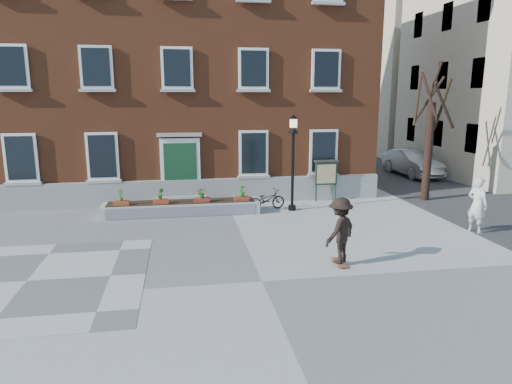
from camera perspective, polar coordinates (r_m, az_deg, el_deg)
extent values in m
plane|color=#99999C|center=(11.97, 0.77, -11.10)|extent=(100.00, 100.00, 0.00)
cube|color=#5D5D60|center=(13.36, -26.74, -9.91)|extent=(6.00, 6.00, 0.01)
imported|color=black|center=(19.05, 1.33, -0.96)|extent=(1.70, 0.92, 0.85)
imported|color=#A8ABAD|center=(28.61, 18.97, 3.46)|extent=(1.79, 4.72, 1.54)
imported|color=silver|center=(17.55, 25.93, -1.45)|extent=(0.71, 0.84, 1.96)
cube|color=brown|center=(24.87, -9.81, 14.84)|extent=(18.00, 10.00, 12.00)
cube|color=gray|center=(20.15, -9.32, -0.03)|extent=(18.00, 0.24, 1.10)
cube|color=#ACACA7|center=(20.12, -9.27, -1.36)|extent=(2.60, 0.80, 0.20)
cube|color=#ABABA6|center=(20.22, -9.29, -0.71)|extent=(2.20, 0.50, 0.20)
cube|color=white|center=(19.99, -9.42, 3.08)|extent=(1.70, 0.12, 2.50)
cube|color=#153B22|center=(19.96, -9.41, 2.77)|extent=(1.40, 0.06, 2.30)
cube|color=#999994|center=(19.79, -9.56, 7.06)|extent=(1.90, 0.25, 0.15)
cube|color=white|center=(20.91, -27.33, 3.81)|extent=(1.30, 0.10, 2.00)
cube|color=black|center=(20.87, -27.37, 3.79)|extent=(1.08, 0.04, 1.78)
cube|color=#A7A8A2|center=(21.01, -27.10, 0.93)|extent=(1.44, 0.20, 0.12)
cube|color=white|center=(20.79, -28.30, 13.66)|extent=(1.30, 0.10, 1.70)
cube|color=black|center=(20.75, -28.35, 13.66)|extent=(1.08, 0.04, 1.48)
cube|color=#A5A5A0|center=(20.71, -28.10, 11.16)|extent=(1.44, 0.20, 0.12)
cube|color=white|center=(20.16, -18.63, 4.26)|extent=(1.30, 0.10, 2.00)
cube|color=black|center=(20.11, -18.65, 4.24)|extent=(1.08, 0.04, 1.78)
cube|color=#ADADA7|center=(20.26, -18.46, 1.27)|extent=(1.44, 0.20, 0.12)
cube|color=silver|center=(20.03, -19.34, 14.51)|extent=(1.30, 0.10, 1.70)
cube|color=black|center=(19.98, -19.36, 14.51)|extent=(1.08, 0.04, 1.48)
cube|color=#A0A09A|center=(19.94, -19.18, 11.91)|extent=(1.44, 0.20, 0.12)
cube|color=white|center=(19.77, -9.85, 15.03)|extent=(1.30, 0.10, 1.70)
cube|color=black|center=(19.72, -9.85, 15.04)|extent=(1.08, 0.04, 1.48)
cube|color=#9A9A95|center=(19.68, -9.75, 12.40)|extent=(1.44, 0.20, 0.12)
cube|color=white|center=(20.14, -0.31, 4.88)|extent=(1.30, 0.10, 2.00)
cube|color=black|center=(20.09, -0.29, 4.87)|extent=(1.08, 0.04, 1.78)
cube|color=#A0A09B|center=(20.24, -0.28, 1.88)|extent=(1.44, 0.20, 0.12)
cube|color=white|center=(20.02, -0.32, 15.16)|extent=(1.30, 0.10, 1.70)
cube|color=black|center=(19.97, -0.30, 15.17)|extent=(1.08, 0.04, 1.48)
cube|color=#A5A6A1|center=(19.93, -0.29, 12.56)|extent=(1.44, 0.20, 0.12)
cube|color=#A5A5A0|center=(20.29, -0.30, 22.78)|extent=(1.44, 0.20, 0.12)
cube|color=silver|center=(20.88, 8.43, 5.01)|extent=(1.30, 0.10, 2.00)
cube|color=black|center=(20.84, 8.47, 4.99)|extent=(1.08, 0.04, 1.78)
cube|color=gray|center=(20.98, 8.39, 2.12)|extent=(1.44, 0.20, 0.12)
cube|color=white|center=(20.76, 8.74, 14.92)|extent=(1.30, 0.10, 1.70)
cube|color=black|center=(20.72, 8.78, 14.92)|extent=(1.08, 0.04, 1.48)
cube|color=#979792|center=(20.68, 8.71, 12.41)|extent=(1.44, 0.20, 0.12)
cube|color=#A7A7A1|center=(21.02, 9.05, 22.26)|extent=(1.44, 0.20, 0.12)
cube|color=#BCBCB7|center=(18.58, -9.26, -2.01)|extent=(6.20, 1.10, 0.50)
cube|color=#B0B0B0|center=(18.04, -9.25, -2.43)|extent=(5.80, 0.02, 0.40)
cube|color=black|center=(18.52, -9.29, -1.25)|extent=(5.80, 0.90, 0.06)
cube|color=brown|center=(18.40, -16.47, -1.36)|extent=(0.60, 0.25, 0.20)
imported|color=#2D651E|center=(18.34, -16.53, -0.37)|extent=(0.24, 0.24, 0.45)
cube|color=maroon|center=(18.27, -11.80, -1.21)|extent=(0.60, 0.25, 0.20)
imported|color=#37671F|center=(18.20, -11.85, -0.22)|extent=(0.25, 0.25, 0.45)
cube|color=maroon|center=(18.27, -6.79, -1.04)|extent=(0.60, 0.25, 0.20)
imported|color=#27621D|center=(18.20, -6.81, -0.04)|extent=(0.40, 0.40, 0.45)
cube|color=maroon|center=(18.41, -1.80, -0.86)|extent=(0.60, 0.25, 0.20)
imported|color=#28691F|center=(18.34, -1.81, 0.13)|extent=(0.25, 0.25, 0.45)
cylinder|color=black|center=(21.93, 20.72, 4.69)|extent=(0.36, 0.36, 4.40)
cylinder|color=#2E2114|center=(22.05, 22.29, 10.06)|extent=(0.12, 1.12, 2.23)
cylinder|color=black|center=(22.33, 20.88, 10.87)|extent=(1.18, 0.49, 1.97)
cylinder|color=#2E2214|center=(21.86, 19.57, 10.94)|extent=(0.88, 1.14, 2.35)
cylinder|color=black|center=(21.45, 20.81, 11.32)|extent=(0.60, 0.77, 1.90)
cylinder|color=black|center=(21.36, 22.46, 9.89)|extent=(1.39, 0.55, 1.95)
cylinder|color=black|center=(22.00, 21.54, 12.95)|extent=(0.43, 0.48, 1.58)
cube|color=#39393C|center=(32.38, 16.28, 3.19)|extent=(8.00, 36.00, 0.01)
cube|color=beige|center=(41.93, 19.63, 13.80)|extent=(10.00, 11.00, 13.00)
cube|color=black|center=(26.42, 25.39, 6.09)|extent=(0.08, 1.00, 1.50)
cube|color=black|center=(29.09, 21.83, 6.83)|extent=(0.08, 1.00, 1.50)
cube|color=black|center=(31.87, 18.87, 7.42)|extent=(0.08, 1.00, 1.50)
cube|color=black|center=(26.35, 26.05, 13.23)|extent=(0.08, 1.00, 1.50)
cube|color=black|center=(29.03, 22.35, 13.31)|extent=(0.08, 1.00, 1.50)
cube|color=black|center=(31.81, 19.28, 13.35)|extent=(0.08, 1.00, 1.50)
cube|color=black|center=(26.67, 26.72, 20.08)|extent=(0.08, 1.00, 1.50)
cube|color=black|center=(29.33, 22.87, 19.55)|extent=(0.08, 1.00, 1.50)
cube|color=black|center=(32.08, 19.69, 19.05)|extent=(0.08, 1.00, 1.50)
cylinder|color=black|center=(19.08, 4.52, -1.97)|extent=(0.32, 0.32, 0.20)
cylinder|color=black|center=(18.78, 4.60, 2.47)|extent=(0.12, 0.12, 3.20)
cone|color=black|center=(18.57, 4.69, 7.80)|extent=(0.40, 0.40, 0.30)
cube|color=beige|center=(18.55, 4.70, 8.57)|extent=(0.24, 0.24, 0.34)
cone|color=black|center=(18.54, 4.72, 9.35)|extent=(0.40, 0.40, 0.16)
cylinder|color=#193221|center=(20.61, 7.53, 1.28)|extent=(0.08, 0.08, 1.80)
cylinder|color=#1A3527|center=(20.89, 9.89, 1.35)|extent=(0.08, 0.08, 1.80)
cube|color=#183020|center=(20.68, 8.75, 2.27)|extent=(1.00, 0.10, 1.00)
cube|color=#CFCB86|center=(20.63, 8.80, 2.24)|extent=(0.85, 0.02, 0.85)
cube|color=#3B3633|center=(20.60, 8.80, 3.83)|extent=(1.10, 0.16, 0.10)
cube|color=brown|center=(13.27, 10.32, -8.65)|extent=(0.22, 0.78, 0.03)
cylinder|color=black|center=(13.01, 10.35, -9.25)|extent=(0.03, 0.05, 0.05)
cylinder|color=black|center=(13.07, 11.10, -9.18)|extent=(0.03, 0.05, 0.05)
cylinder|color=black|center=(13.50, 9.55, -8.42)|extent=(0.03, 0.05, 0.05)
cylinder|color=black|center=(13.56, 10.27, -8.36)|extent=(0.03, 0.05, 0.05)
imported|color=black|center=(12.97, 10.47, -4.74)|extent=(1.37, 1.29, 1.86)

